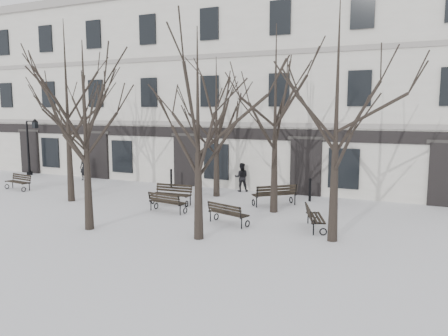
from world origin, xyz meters
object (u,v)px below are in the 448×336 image
Objects in this scene: tree_2 at (198,109)px; bench_0 at (19,181)px; tree_3 at (337,94)px; bench_5 at (314,217)px; tree_1 at (85,113)px; bench_2 at (227,213)px; lamp_post at (31,143)px; bench_3 at (172,194)px; bench_4 at (275,194)px; bench_1 at (167,202)px; tree_0 at (66,89)px.

bench_0 is (-13.37, 4.06, -3.95)m from tree_2.
tree_3 reaches higher than bench_5.
tree_1 is at bearing -165.03° from tree_3.
tree_1 reaches higher than bench_2.
bench_2 is 18.46m from lamp_post.
bench_2 is at bearing -32.89° from bench_3.
bench_4 is (0.76, 6.03, -3.86)m from tree_2.
lamp_post is (-21.35, 6.70, -2.69)m from tree_3.
tree_3 is at bearing 1.02° from bench_0.
bench_1 is (-3.06, 2.86, -3.94)m from tree_2.
lamp_post is (-8.61, 5.39, -3.15)m from tree_0.
tree_1 reaches higher than lamp_post.
tree_0 is at bearing -166.87° from bench_3.
bench_1 reaches higher than bench_0.
bench_3 is 7.15m from bench_5.
tree_2 is 5.87m from bench_5.
lamp_post is at bearing -49.16° from bench_4.
tree_0 is 9.99m from bench_2.
tree_2 reaches higher than lamp_post.
lamp_post reaches higher than bench_2.
bench_1 is 1.60m from bench_3.
tree_1 is at bearing 49.44° from bench_2.
bench_3 is 14.14m from lamp_post.
bench_2 is (8.67, -0.87, -4.88)m from tree_0.
bench_4 is at bearing -81.19° from bench_2.
bench_1 is (5.47, -0.10, -4.87)m from tree_0.
bench_1 is 0.91× the size of bench_4.
tree_0 is 4.79× the size of bench_1.
tree_2 is 7.20m from bench_4.
bench_0 is at bearing 1.46° from bench_1.
lamp_post is (-3.76, 4.28, 1.73)m from bench_0.
tree_0 is 1.09× the size of tree_3.
tree_2 is at bearing 41.00° from bench_4.
tree_0 is 1.21× the size of tree_2.
lamp_post reaches higher than bench_0.
bench_5 is 21.24m from lamp_post.
bench_4 is (3.82, 3.18, 0.08)m from bench_1.
bench_0 is 10.39m from bench_1.
bench_0 is at bearing 167.16° from tree_0.
tree_2 is 19.19m from lamp_post.
tree_3 is (8.45, 2.26, 0.63)m from tree_1.
bench_5 is (7.54, 3.44, -3.79)m from tree_1.
tree_2 is at bearing -8.07° from bench_0.
bench_4 is (-3.45, 4.38, -4.33)m from tree_3.
tree_1 reaches higher than bench_0.
bench_4 is at bearing 16.76° from bench_0.
bench_4 is 4.08m from bench_5.
tree_0 reaches higher than bench_5.
bench_4 is (14.14, 1.97, 0.09)m from bench_0.
bench_2 is at bearing 174.66° from bench_1.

